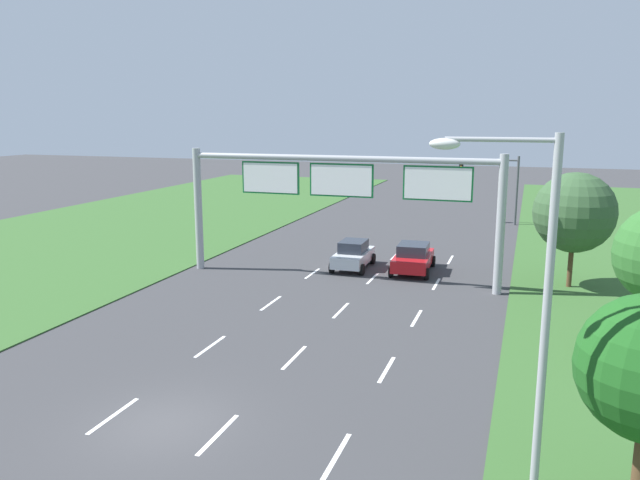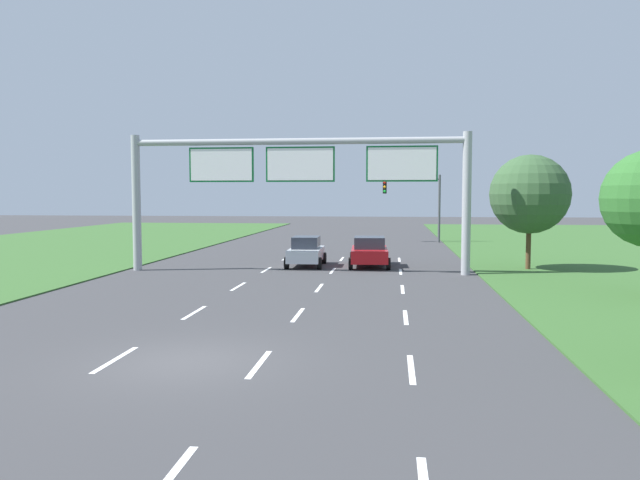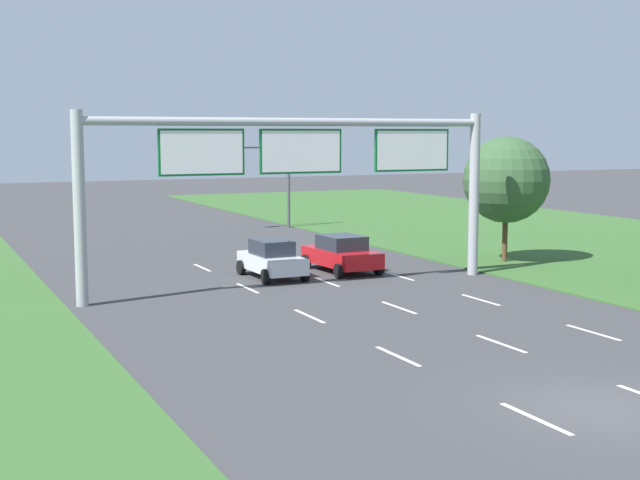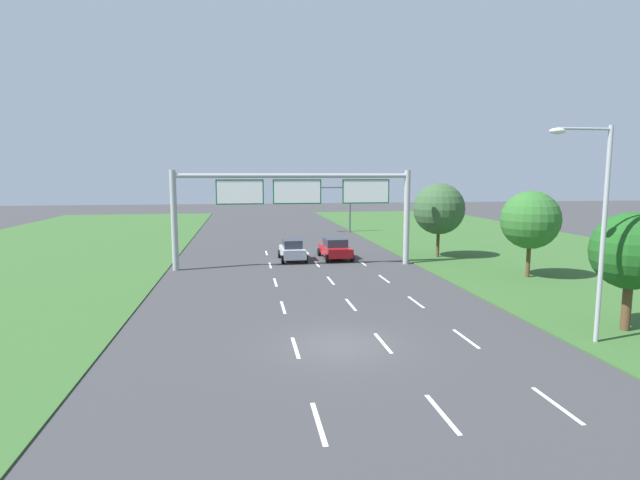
% 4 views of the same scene
% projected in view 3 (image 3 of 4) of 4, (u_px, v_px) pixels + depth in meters
% --- Properties ---
extents(ground_plane, '(200.00, 200.00, 0.00)m').
position_uv_depth(ground_plane, '(598.00, 408.00, 20.12)').
color(ground_plane, '#38383A').
extents(lane_dashes_inner_left, '(0.14, 44.40, 0.01)m').
position_uv_depth(lane_dashes_inner_left, '(458.00, 383.00, 22.09)').
color(lane_dashes_inner_left, white).
rests_on(lane_dashes_inner_left, ground_plane).
extents(lane_dashes_inner_right, '(0.14, 44.40, 0.01)m').
position_uv_depth(lane_dashes_inner_right, '(569.00, 368.00, 23.55)').
color(lane_dashes_inner_right, white).
rests_on(lane_dashes_inner_right, ground_plane).
extents(car_near_red, '(2.04, 3.94, 1.64)m').
position_uv_depth(car_near_red, '(272.00, 259.00, 38.03)').
color(car_near_red, silver).
rests_on(car_near_red, ground_plane).
extents(car_lead_silver, '(2.36, 4.33, 1.63)m').
position_uv_depth(car_lead_silver, '(342.00, 253.00, 39.76)').
color(car_lead_silver, red).
rests_on(car_lead_silver, ground_plane).
extents(sign_gantry, '(17.24, 0.44, 7.00)m').
position_uv_depth(sign_gantry, '(301.00, 164.00, 34.99)').
color(sign_gantry, '#9EA0A5').
rests_on(sign_gantry, ground_plane).
extents(traffic_light_mast, '(4.76, 0.49, 5.60)m').
position_uv_depth(traffic_light_mast, '(261.00, 169.00, 57.02)').
color(traffic_light_mast, '#47494F').
rests_on(traffic_light_mast, ground_plane).
extents(roadside_tree_far, '(4.11, 4.11, 6.02)m').
position_uv_depth(roadside_tree_far, '(506.00, 180.00, 42.17)').
color(roadside_tree_far, '#513823').
rests_on(roadside_tree_far, ground_plane).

